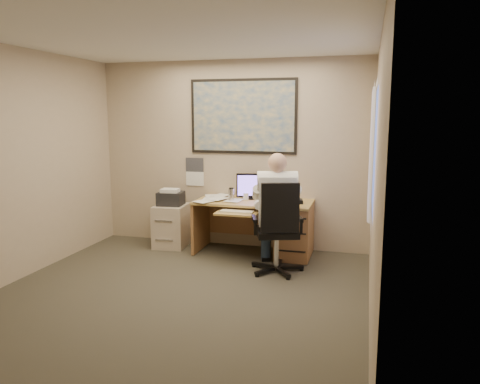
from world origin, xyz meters
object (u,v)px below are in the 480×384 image
(desk, at_px, (277,224))
(office_chair, at_px, (274,246))
(person, at_px, (277,213))
(filing_cabinet, at_px, (171,222))

(desk, distance_m, office_chair, 0.75)
(person, bearing_deg, office_chair, -117.00)
(filing_cabinet, distance_m, office_chair, 1.86)
(office_chair, bearing_deg, person, 58.63)
(desk, bearing_deg, person, -79.37)
(office_chair, relative_size, person, 0.78)
(office_chair, distance_m, person, 0.41)
(desk, relative_size, person, 1.09)
(filing_cabinet, xyz_separation_m, office_chair, (1.69, -0.76, -0.03))
(desk, xyz_separation_m, person, (0.12, -0.65, 0.29))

